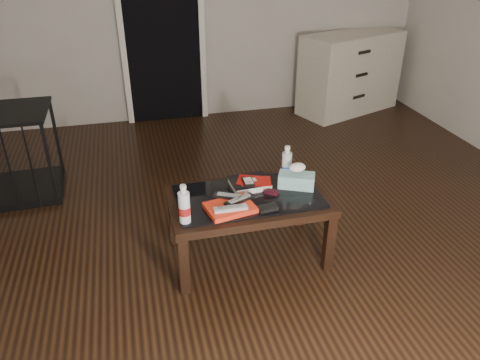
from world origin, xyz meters
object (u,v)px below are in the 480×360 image
object	(u,v)px
dresser	(350,73)
water_bottle_left	(184,204)
water_bottle_right	(287,163)
textbook	(250,183)
pet_crate	(0,169)
tissue_box	(296,180)
coffee_table	(248,204)

from	to	relation	value
dresser	water_bottle_left	distance (m)	3.50
water_bottle_right	textbook	bearing A→B (deg)	-170.86
textbook	water_bottle_left	bearing A→B (deg)	-150.58
water_bottle_left	water_bottle_right	bearing A→B (deg)	25.61
pet_crate	water_bottle_left	xyz separation A→B (m)	(1.30, -1.46, 0.35)
pet_crate	tissue_box	distance (m)	2.42
water_bottle_right	water_bottle_left	bearing A→B (deg)	-154.39
textbook	tissue_box	xyz separation A→B (m)	(0.29, -0.08, 0.02)
coffee_table	textbook	bearing A→B (deg)	70.85
dresser	water_bottle_right	world-z (taller)	dresser
pet_crate	textbook	bearing A→B (deg)	-35.11
dresser	pet_crate	xyz separation A→B (m)	(-3.61, -1.17, -0.22)
textbook	water_bottle_left	size ratio (longest dim) A/B	1.05
pet_crate	tissue_box	bearing A→B (deg)	-32.81
dresser	water_bottle_left	bearing A→B (deg)	-151.73
dresser	water_bottle_right	bearing A→B (deg)	-145.11
dresser	water_bottle_right	xyz separation A→B (m)	(-1.57, -2.28, 0.13)
water_bottle_left	textbook	bearing A→B (deg)	33.38
coffee_table	pet_crate	bearing A→B (deg)	143.88
pet_crate	water_bottle_right	size ratio (longest dim) A/B	3.87
pet_crate	textbook	distance (m)	2.13
dresser	tissue_box	xyz separation A→B (m)	(-1.54, -2.40, 0.06)
water_bottle_left	tissue_box	xyz separation A→B (m)	(0.76, 0.23, -0.07)
dresser	textbook	world-z (taller)	dresser
water_bottle_right	dresser	bearing A→B (deg)	55.40
coffee_table	tissue_box	bearing A→B (deg)	6.48
pet_crate	water_bottle_left	world-z (taller)	pet_crate
dresser	tissue_box	distance (m)	2.85
pet_crate	water_bottle_right	bearing A→B (deg)	-30.67
water_bottle_left	tissue_box	world-z (taller)	water_bottle_left
coffee_table	tissue_box	size ratio (longest dim) A/B	4.35
coffee_table	water_bottle_right	world-z (taller)	water_bottle_right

